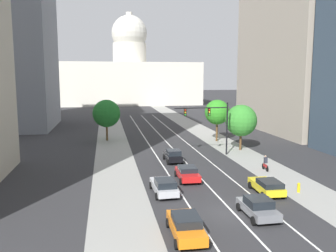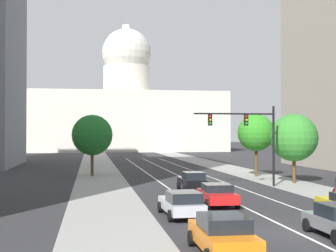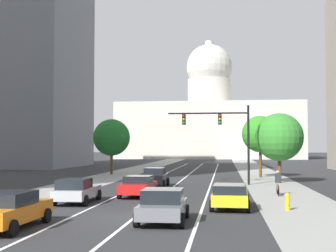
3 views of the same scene
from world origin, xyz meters
TOP-DOWN VIEW (x-y plane):
  - ground_plane at (0.00, 40.00)m, footprint 400.00×400.00m
  - sidewalk_left at (-8.55, 35.00)m, footprint 4.96×130.00m
  - sidewalk_right at (8.55, 35.00)m, footprint 4.96×130.00m
  - lane_stripe_left at (-3.03, 25.00)m, footprint 0.16×90.00m
  - lane_stripe_center at (0.00, 25.00)m, footprint 0.16×90.00m
  - lane_stripe_right at (3.03, 25.00)m, footprint 0.16×90.00m
  - office_tower_far_left at (-29.18, 51.83)m, footprint 18.88×21.21m
  - capitol_building at (0.00, 111.51)m, footprint 50.89×24.57m
  - car_silver at (-4.54, 5.27)m, footprint 2.16×4.71m
  - car_yellow at (4.55, 3.75)m, footprint 2.18×4.38m
  - car_red at (-1.52, 9.12)m, footprint 2.18×4.30m
  - car_black at (-1.52, 16.92)m, footprint 1.93×4.05m
  - car_gray at (1.52, -1.07)m, footprint 2.14×4.10m
  - car_orange at (-4.55, -3.38)m, footprint 2.11×4.75m
  - traffic_signal_mast at (4.17, 19.75)m, footprint 7.27×0.39m
  - fire_hydrant at (7.56, 3.62)m, footprint 0.26×0.35m
  - cyclist at (7.92, 11.23)m, footprint 0.37×1.70m
  - street_tree_far_right at (8.15, 29.58)m, footprint 4.00×4.00m
  - street_tree_near_right at (9.34, 22.28)m, footprint 4.47×4.47m
  - street_tree_near_left at (-9.39, 33.19)m, footprint 4.47×4.47m

SIDE VIEW (x-z plane):
  - ground_plane at x=0.00m, z-range 0.00..0.00m
  - sidewalk_left at x=-8.55m, z-range 0.00..0.01m
  - sidewalk_right at x=8.55m, z-range 0.00..0.01m
  - lane_stripe_left at x=-3.03m, z-range 0.01..0.02m
  - lane_stripe_center at x=0.00m, z-range 0.01..0.02m
  - lane_stripe_right at x=3.03m, z-range 0.01..0.02m
  - fire_hydrant at x=7.56m, z-range 0.01..0.92m
  - car_yellow at x=4.55m, z-range 0.05..1.42m
  - car_red at x=-1.52m, z-range 0.03..1.45m
  - car_silver at x=-4.54m, z-range 0.02..1.50m
  - car_gray at x=1.52m, z-range 0.02..1.51m
  - car_orange at x=-4.55m, z-range 0.02..1.55m
  - car_black at x=-1.52m, z-range 0.01..1.62m
  - cyclist at x=7.92m, z-range -0.01..1.71m
  - street_tree_near_right at x=9.34m, z-range 1.00..7.50m
  - street_tree_near_left at x=-9.39m, z-range 1.11..7.83m
  - street_tree_far_right at x=8.15m, z-range 1.35..8.09m
  - traffic_signal_mast at x=4.17m, z-range 1.40..8.46m
  - capitol_building at x=0.00m, z-range -6.80..27.22m
  - office_tower_far_left at x=-29.18m, z-range 0.04..33.74m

